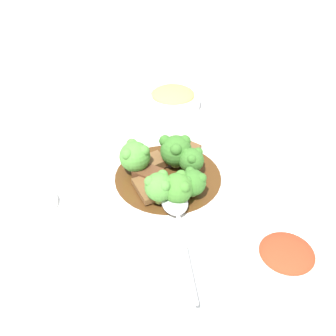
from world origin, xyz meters
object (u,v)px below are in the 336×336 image
at_px(broccoli_floret_3, 178,187).
at_px(serving_spoon, 176,210).
at_px(side_bowl_kimchi, 285,259).
at_px(broccoli_floret_2, 176,150).
at_px(beef_strip_1, 148,175).
at_px(beef_strip_2, 146,189).
at_px(broccoli_floret_0, 159,186).
at_px(broccoli_floret_1, 135,156).
at_px(broccoli_floret_4, 193,182).
at_px(side_bowl_appetizer, 173,99).
at_px(main_plate, 168,179).
at_px(sauce_dish, 39,202).
at_px(beef_strip_0, 152,162).
at_px(beef_strip_3, 188,153).
at_px(beef_strip_4, 182,182).
at_px(broccoli_floret_5, 191,159).

distance_m(broccoli_floret_3, serving_spoon, 0.03).
bearing_deg(side_bowl_kimchi, broccoli_floret_2, -63.19).
bearing_deg(beef_strip_1, beef_strip_2, 76.89).
height_order(broccoli_floret_0, broccoli_floret_1, broccoli_floret_1).
bearing_deg(broccoli_floret_2, broccoli_floret_4, 100.22).
bearing_deg(broccoli_floret_1, side_bowl_appetizer, -113.50).
bearing_deg(side_bowl_appetizer, main_plate, 79.40).
height_order(broccoli_floret_3, serving_spoon, broccoli_floret_3).
distance_m(beef_strip_2, broccoli_floret_2, 0.09).
relative_size(main_plate, beef_strip_2, 4.59).
bearing_deg(broccoli_floret_3, sauce_dish, -10.37).
xyz_separation_m(main_plate, broccoli_floret_1, (0.05, -0.02, 0.04)).
bearing_deg(serving_spoon, broccoli_floret_4, -131.26).
bearing_deg(beef_strip_0, beef_strip_3, -165.20).
distance_m(beef_strip_1, beef_strip_4, 0.06).
distance_m(beef_strip_3, serving_spoon, 0.14).
bearing_deg(broccoli_floret_4, broccoli_floret_2, -79.78).
height_order(beef_strip_2, broccoli_floret_3, broccoli_floret_3).
bearing_deg(beef_strip_0, beef_strip_2, 75.56).
relative_size(broccoli_floret_1, broccoli_floret_3, 1.12).
relative_size(broccoli_floret_2, sauce_dish, 0.95).
xyz_separation_m(beef_strip_3, broccoli_floret_1, (0.10, 0.03, 0.02)).
height_order(beef_strip_3, serving_spoon, same).
distance_m(broccoli_floret_5, serving_spoon, 0.10).
bearing_deg(side_bowl_appetizer, side_bowl_kimchi, 100.58).
bearing_deg(side_bowl_kimchi, broccoli_floret_3, -47.10).
relative_size(broccoli_floret_3, serving_spoon, 0.24).
bearing_deg(beef_strip_3, beef_strip_4, 72.86).
xyz_separation_m(main_plate, serving_spoon, (0.00, 0.09, 0.02)).
height_order(beef_strip_1, broccoli_floret_3, broccoli_floret_3).
bearing_deg(side_bowl_kimchi, sauce_dish, -26.86).
bearing_deg(broccoli_floret_3, beef_strip_1, -56.43).
distance_m(broccoli_floret_1, sauce_dish, 0.17).
xyz_separation_m(beef_strip_2, beef_strip_4, (-0.06, -0.01, -0.00)).
bearing_deg(beef_strip_1, beef_strip_4, 155.89).
height_order(beef_strip_4, broccoli_floret_3, broccoli_floret_3).
bearing_deg(broccoli_floret_1, beef_strip_1, 129.05).
relative_size(broccoli_floret_5, serving_spoon, 0.23).
height_order(beef_strip_1, beef_strip_4, beef_strip_1).
bearing_deg(main_plate, broccoli_floret_3, 95.07).
xyz_separation_m(beef_strip_2, beef_strip_3, (-0.08, -0.08, 0.00)).
bearing_deg(beef_strip_2, beef_strip_3, -134.98).
distance_m(beef_strip_3, broccoli_floret_1, 0.10).
relative_size(beef_strip_2, broccoli_floret_0, 1.21).
distance_m(beef_strip_1, broccoli_floret_1, 0.04).
distance_m(broccoli_floret_3, broccoli_floret_5, 0.07).
bearing_deg(beef_strip_4, serving_spoon, 71.83).
bearing_deg(beef_strip_2, broccoli_floret_4, 167.54).
relative_size(broccoli_floret_0, side_bowl_kimchi, 0.56).
distance_m(beef_strip_2, beef_strip_3, 0.12).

